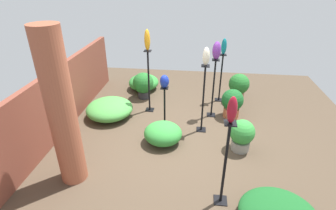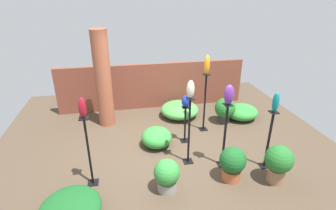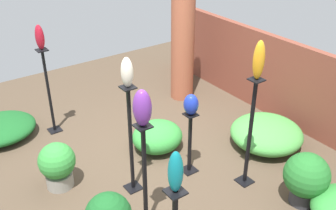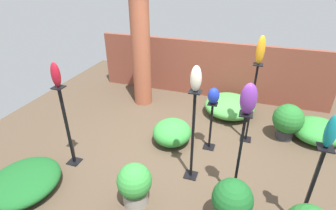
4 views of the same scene
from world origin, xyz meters
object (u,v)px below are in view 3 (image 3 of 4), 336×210
Objects in this scene: pedestal_ruby at (49,95)px; art_vase_ruby at (40,37)px; pedestal_amber at (250,138)px; art_vase_ivory at (127,72)px; art_vase_cobalt at (191,104)px; pedestal_violet at (145,184)px; brick_pillar at (183,32)px; pedestal_ivory at (131,145)px; art_vase_teal at (176,172)px; potted_plant_mid_right at (57,164)px; potted_plant_back_center at (306,177)px; art_vase_violet at (142,108)px; art_vase_amber at (259,60)px; pedestal_cobalt at (190,146)px.

art_vase_ruby is (0.00, 0.00, 0.93)m from pedestal_ruby.
pedestal_amber is 1.76m from art_vase_ivory.
pedestal_violet is at bearing -62.64° from art_vase_cobalt.
art_vase_cobalt is at bearing -34.64° from brick_pillar.
art_vase_teal reaches higher than pedestal_ivory.
art_vase_ruby reaches higher than potted_plant_mid_right.
potted_plant_mid_right is at bearing -131.29° from potted_plant_back_center.
pedestal_violet is (2.40, -2.33, -0.62)m from brick_pillar.
pedestal_violet reaches higher than art_vase_cobalt.
art_vase_violet is at bearing -44.20° from brick_pillar.
pedestal_ivory is 3.96× the size of art_vase_ruby.
brick_pillar is 3.36m from art_vase_violet.
art_vase_ruby is at bearing -170.87° from pedestal_ivory.
art_vase_teal is 0.84× the size of art_vase_amber.
art_vase_ivory reaches higher than art_vase_ruby.
pedestal_ruby is 3.74× the size of art_vase_ruby.
potted_plant_mid_right is (-0.74, -1.58, -0.70)m from art_vase_cobalt.
pedestal_ruby is at bearing -170.87° from art_vase_ivory.
potted_plant_back_center is (3.39, 1.89, -1.18)m from art_vase_ruby.
pedestal_ivory is at bearing -120.44° from pedestal_amber.
pedestal_cobalt is at bearing -150.09° from potted_plant_back_center.
art_vase_teal is (3.24, -2.55, 0.19)m from brick_pillar.
art_vase_amber is at bearing 87.20° from art_vase_violet.
brick_pillar is 6.78× the size of art_vase_ruby.
pedestal_ruby reaches higher than potted_plant_mid_right.
potted_plant_mid_right is at bearing -128.49° from art_vase_ivory.
art_vase_violet is at bearing 22.33° from potted_plant_mid_right.
potted_plant_back_center is at bearing 48.71° from potted_plant_mid_right.
brick_pillar is 2.41m from pedestal_cobalt.
art_vase_teal reaches higher than pedestal_cobalt.
pedestal_amber is at bearing 30.55° from pedestal_ruby.
art_vase_cobalt reaches higher than potted_plant_mid_right.
art_vase_violet is at bearing -62.64° from pedestal_cobalt.
pedestal_cobalt is 1.42× the size of potted_plant_mid_right.
potted_plant_mid_right is (-2.12, -0.30, -1.11)m from art_vase_teal.
art_vase_violet reaches higher than pedestal_amber.
potted_plant_back_center is (3.39, 1.89, -0.25)m from pedestal_ruby.
pedestal_violet is at bearing 1.81° from pedestal_ruby.
potted_plant_back_center is at bearing 23.03° from art_vase_amber.
potted_plant_back_center is at bearing 29.09° from pedestal_ruby.
pedestal_amber is 3.13m from pedestal_ruby.
art_vase_ruby is (-2.08, -1.13, 1.17)m from pedestal_cobalt.
art_vase_teal is (1.39, -1.27, 1.04)m from pedestal_cobalt.
art_vase_amber reaches higher than art_vase_violet.
pedestal_ivory is (1.72, -2.10, -0.58)m from brick_pillar.
art_vase_ruby is at bearing -170.87° from art_vase_ivory.
art_vase_ivory reaches higher than art_vase_violet.
art_vase_violet is at bearing -18.71° from art_vase_ivory.
art_vase_violet is 1.11× the size of art_vase_ivory.
art_vase_violet is 1.41× the size of art_vase_cobalt.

